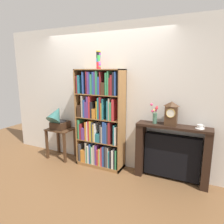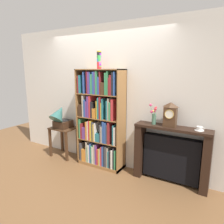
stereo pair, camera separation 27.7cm
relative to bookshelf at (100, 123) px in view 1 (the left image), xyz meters
The scene contains 10 objects.
ground_plane 0.86m from the bookshelf, 83.85° to the right, with size 8.02×6.40×0.02m, color brown.
wall_back 0.56m from the bookshelf, 48.31° to the left, with size 5.02×0.08×2.64m, color silver.
bookshelf is the anchor object (origin of this frame).
cup_stack 1.15m from the bookshelf, 134.35° to the left, with size 0.08×0.08×0.31m.
side_table_left 1.00m from the bookshelf, behind, with size 0.52×0.41×0.63m.
gramophone 0.93m from the bookshelf, behind, with size 0.30×0.47×0.54m.
fireplace_mantel 1.38m from the bookshelf, ahead, with size 1.18×0.27×0.95m.
mantel_clock 1.32m from the bookshelf, ahead, with size 0.19×0.14×0.38m.
flower_vase 1.05m from the bookshelf, ahead, with size 0.14×0.15×0.34m.
teacup_with_saucer 1.72m from the bookshelf, ahead, with size 0.14×0.14×0.06m.
Camera 1 is at (1.79, -3.12, 1.83)m, focal length 32.34 mm.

